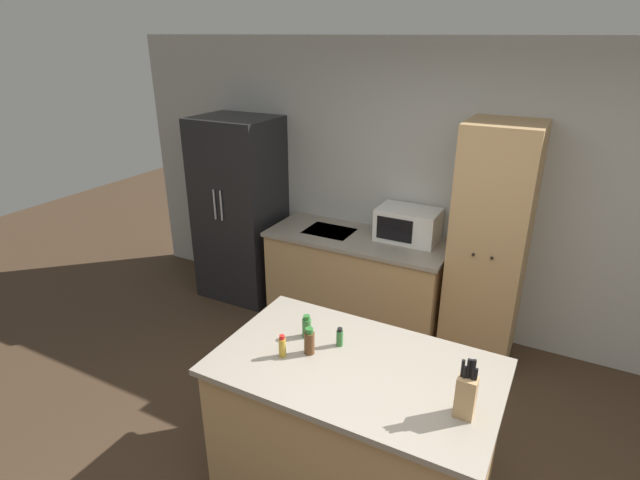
# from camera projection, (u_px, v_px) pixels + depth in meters

# --- Properties ---
(wall_back) EXTENTS (7.20, 0.06, 2.60)m
(wall_back) POSITION_uv_depth(u_px,v_px,m) (476.00, 198.00, 4.29)
(wall_back) COLOR #B2B2AD
(wall_back) RESTS_ON ground_plane
(refrigerator) EXTENTS (0.79, 0.68, 1.87)m
(refrigerator) POSITION_uv_depth(u_px,v_px,m) (240.00, 210.00, 5.12)
(refrigerator) COLOR black
(refrigerator) RESTS_ON ground_plane
(back_counter) EXTENTS (1.67, 0.70, 0.89)m
(back_counter) POSITION_uv_depth(u_px,v_px,m) (357.00, 280.00, 4.72)
(back_counter) COLOR tan
(back_counter) RESTS_ON ground_plane
(pantry_cabinet) EXTENTS (0.57, 0.61, 2.01)m
(pantry_cabinet) POSITION_uv_depth(u_px,v_px,m) (489.00, 247.00, 4.04)
(pantry_cabinet) COLOR tan
(pantry_cabinet) RESTS_ON ground_plane
(kitchen_island) EXTENTS (1.55, 0.93, 0.94)m
(kitchen_island) POSITION_uv_depth(u_px,v_px,m) (354.00, 431.00, 2.90)
(kitchen_island) COLOR tan
(kitchen_island) RESTS_ON ground_plane
(microwave) EXTENTS (0.54, 0.35, 0.29)m
(microwave) POSITION_uv_depth(u_px,v_px,m) (408.00, 224.00, 4.42)
(microwave) COLOR white
(microwave) RESTS_ON back_counter
(knife_block) EXTENTS (0.09, 0.07, 0.32)m
(knife_block) POSITION_uv_depth(u_px,v_px,m) (466.00, 395.00, 2.31)
(knife_block) COLOR tan
(knife_block) RESTS_ON kitchen_island
(spice_bottle_tall_dark) EXTENTS (0.04, 0.04, 0.13)m
(spice_bottle_tall_dark) POSITION_uv_depth(u_px,v_px,m) (282.00, 346.00, 2.77)
(spice_bottle_tall_dark) COLOR gold
(spice_bottle_tall_dark) RESTS_ON kitchen_island
(spice_bottle_short_red) EXTENTS (0.04, 0.04, 0.11)m
(spice_bottle_short_red) POSITION_uv_depth(u_px,v_px,m) (340.00, 337.00, 2.87)
(spice_bottle_short_red) COLOR #337033
(spice_bottle_short_red) RESTS_ON kitchen_island
(spice_bottle_amber_oil) EXTENTS (0.05, 0.05, 0.14)m
(spice_bottle_amber_oil) POSITION_uv_depth(u_px,v_px,m) (307.00, 327.00, 2.95)
(spice_bottle_amber_oil) COLOR #337033
(spice_bottle_amber_oil) RESTS_ON kitchen_island
(spice_bottle_green_herb) EXTENTS (0.06, 0.06, 0.16)m
(spice_bottle_green_herb) POSITION_uv_depth(u_px,v_px,m) (309.00, 342.00, 2.79)
(spice_bottle_green_herb) COLOR #563319
(spice_bottle_green_herb) RESTS_ON kitchen_island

